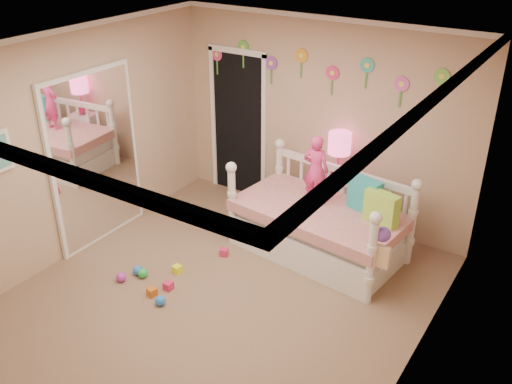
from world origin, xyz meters
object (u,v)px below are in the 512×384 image
Objects in this scene: nightstand at (335,203)px; table_lamp at (339,149)px; daybed at (319,212)px; child at (316,170)px.

table_lamp is (0.00, -0.00, 0.74)m from nightstand.
daybed is at bearing -73.31° from nightstand.
daybed is 2.98× the size of nightstand.
nightstand is at bearing 104.77° from daybed.
child is at bearing 152.14° from daybed.
nightstand is at bearing 90.00° from table_lamp.
daybed is at bearing -81.47° from table_lamp.
nightstand is (0.01, 0.59, -0.69)m from child.
child is 0.91m from nightstand.
child reaches higher than daybed.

